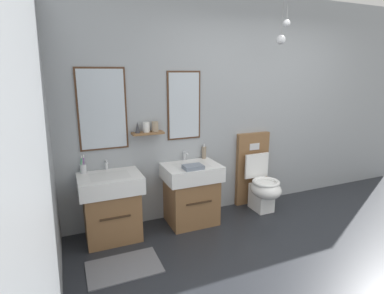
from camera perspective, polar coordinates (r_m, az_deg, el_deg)
The scene contains 12 objects.
ground_plane at distance 3.48m, azimuth 29.94°, elevation -20.33°, with size 6.63×5.02×0.10m, color #23262B.
wall_back at distance 4.26m, azimuth 12.07°, elevation 7.77°, with size 5.43×0.65×2.74m.
wall_left at distance 1.69m, azimuth -28.87°, elevation -2.61°, with size 0.12×3.82×2.74m, color #999EA3.
bath_mat at distance 3.17m, azimuth -12.53°, elevation -20.96°, with size 0.68×0.44×0.01m, color slate.
vanity_sink_left at distance 3.51m, azimuth -14.76°, elevation -10.34°, with size 0.66×0.52×0.73m.
tap_on_left_sink at distance 3.55m, azimuth -15.64°, elevation -3.00°, with size 0.03×0.13×0.11m.
vanity_sink_right at distance 3.74m, azimuth -0.19°, elevation -8.33°, with size 0.66×0.52×0.73m.
tap_on_right_sink at distance 3.78m, azimuth -1.34°, elevation -1.48°, with size 0.03×0.13×0.11m.
toilet at distance 4.22m, azimuth 12.28°, elevation -6.20°, with size 0.48×0.62×1.00m.
toothbrush_cup at distance 3.53m, azimuth -19.60°, elevation -3.71°, with size 0.07×0.07×0.20m.
soap_dispenser at distance 3.87m, azimuth 2.23°, elevation -0.98°, with size 0.06×0.06×0.19m.
folded_hand_towel at distance 3.46m, azimuth 0.21°, elevation -3.74°, with size 0.22×0.16×0.04m, color gray.
Camera 1 is at (-2.46, -1.62, 1.80)m, focal length 28.68 mm.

